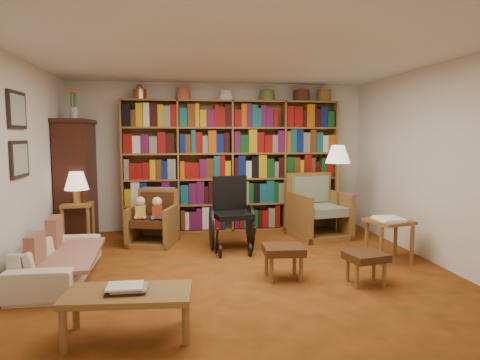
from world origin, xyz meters
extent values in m
plane|color=#904016|center=(0.00, 0.00, 0.00)|extent=(5.00, 5.00, 0.00)
plane|color=silver|center=(0.00, 0.00, 2.50)|extent=(5.00, 5.00, 0.00)
plane|color=white|center=(0.00, 2.50, 1.25)|extent=(5.00, 0.00, 5.00)
plane|color=white|center=(0.00, -2.50, 1.25)|extent=(5.00, 0.00, 5.00)
plane|color=white|center=(-2.50, 0.00, 1.25)|extent=(0.00, 5.00, 5.00)
plane|color=white|center=(2.50, 0.00, 1.25)|extent=(0.00, 5.00, 5.00)
cube|color=olive|center=(0.20, 2.34, 1.10)|extent=(3.60, 0.30, 2.20)
cube|color=#3E1910|center=(-2.25, 2.00, 0.90)|extent=(0.45, 0.90, 1.80)
cube|color=#3E1910|center=(-2.25, 2.00, 1.83)|extent=(0.50, 0.95, 0.06)
cylinder|color=silver|center=(-2.25, 2.00, 1.95)|extent=(0.12, 0.12, 0.18)
cube|color=black|center=(-2.48, 0.30, 1.90)|extent=(0.03, 0.52, 0.42)
cube|color=gray|center=(-2.46, 0.30, 1.90)|extent=(0.01, 0.44, 0.34)
cube|color=black|center=(-2.48, 0.30, 1.35)|extent=(0.03, 0.52, 0.42)
cube|color=gray|center=(-2.46, 0.30, 1.35)|extent=(0.01, 0.44, 0.34)
imported|color=beige|center=(-2.05, 0.09, 0.24)|extent=(1.63, 0.65, 0.47)
cube|color=#C8B992|center=(-2.00, 0.09, 0.30)|extent=(0.82, 1.44, 0.04)
cube|color=maroon|center=(-2.18, 0.44, 0.45)|extent=(0.15, 0.39, 0.39)
cube|color=maroon|center=(-2.18, -0.26, 0.45)|extent=(0.12, 0.35, 0.35)
cube|color=olive|center=(-2.15, 1.53, 0.62)|extent=(0.45, 0.45, 0.04)
cylinder|color=olive|center=(-2.32, 1.36, 0.30)|extent=(0.05, 0.05, 0.60)
cylinder|color=olive|center=(-1.98, 1.36, 0.30)|extent=(0.05, 0.05, 0.60)
cylinder|color=olive|center=(-2.32, 1.71, 0.30)|extent=(0.05, 0.05, 0.60)
cylinder|color=olive|center=(-1.98, 1.71, 0.30)|extent=(0.05, 0.05, 0.60)
cylinder|color=gold|center=(-2.15, 1.53, 0.74)|extent=(0.11, 0.11, 0.19)
cone|color=white|center=(-2.15, 1.53, 0.97)|extent=(0.34, 0.34, 0.26)
cube|color=olive|center=(-1.09, 1.52, 0.04)|extent=(0.80, 0.82, 0.07)
cube|color=olive|center=(-1.38, 1.52, 0.29)|extent=(0.24, 0.66, 0.57)
cube|color=olive|center=(-0.80, 1.52, 0.29)|extent=(0.24, 0.66, 0.57)
cube|color=olive|center=(-1.09, 1.82, 0.40)|extent=(0.64, 0.24, 0.80)
cube|color=#472B12|center=(-1.09, 1.49, 0.36)|extent=(0.63, 0.67, 0.11)
cube|color=#472B12|center=(-1.09, 1.76, 0.59)|extent=(0.50, 0.22, 0.34)
cube|color=#CC3665|center=(-1.09, 1.85, 0.64)|extent=(0.50, 0.18, 0.36)
cube|color=olive|center=(1.50, 1.59, 0.04)|extent=(0.94, 0.97, 0.09)
cube|color=olive|center=(1.14, 1.59, 0.36)|extent=(0.23, 0.84, 0.71)
cube|color=olive|center=(1.86, 1.59, 0.36)|extent=(0.23, 0.84, 0.71)
cube|color=olive|center=(1.50, 1.96, 0.50)|extent=(0.81, 0.23, 1.00)
cube|color=gray|center=(1.50, 1.56, 0.45)|extent=(0.74, 0.80, 0.13)
cube|color=gray|center=(1.50, 1.89, 0.74)|extent=(0.63, 0.22, 0.42)
cube|color=black|center=(0.03, 1.02, 0.50)|extent=(0.59, 0.59, 0.07)
cube|color=black|center=(0.03, 1.27, 0.78)|extent=(0.51, 0.15, 0.50)
cylinder|color=black|center=(-0.25, 1.13, 0.31)|extent=(0.03, 0.63, 0.63)
cylinder|color=black|center=(0.31, 1.13, 0.31)|extent=(0.03, 0.63, 0.63)
cylinder|color=black|center=(-0.17, 0.71, 0.09)|extent=(0.03, 0.18, 0.18)
cylinder|color=black|center=(0.24, 0.71, 0.09)|extent=(0.03, 0.18, 0.18)
cylinder|color=gold|center=(1.78, 1.57, 0.01)|extent=(0.25, 0.25, 0.03)
cylinder|color=gold|center=(1.78, 1.57, 0.62)|extent=(0.03, 0.03, 1.24)
cone|color=white|center=(1.78, 1.57, 1.33)|extent=(0.39, 0.39, 0.28)
cube|color=olive|center=(1.98, 0.25, 0.51)|extent=(0.61, 0.61, 0.04)
cylinder|color=olive|center=(1.78, 0.04, 0.25)|extent=(0.05, 0.05, 0.49)
cylinder|color=olive|center=(2.19, 0.04, 0.25)|extent=(0.05, 0.05, 0.49)
cylinder|color=olive|center=(1.78, 0.45, 0.25)|extent=(0.05, 0.05, 0.49)
cylinder|color=olive|center=(2.19, 0.45, 0.25)|extent=(0.05, 0.05, 0.49)
cube|color=white|center=(1.98, 0.25, 0.55)|extent=(0.40, 0.45, 0.03)
cube|color=#472B12|center=(0.46, -0.26, 0.33)|extent=(0.47, 0.40, 0.09)
cylinder|color=olive|center=(0.29, -0.39, 0.15)|extent=(0.04, 0.04, 0.29)
cylinder|color=olive|center=(0.62, -0.39, 0.15)|extent=(0.04, 0.04, 0.29)
cylinder|color=olive|center=(0.29, -0.12, 0.15)|extent=(0.04, 0.04, 0.29)
cylinder|color=olive|center=(0.62, -0.12, 0.15)|extent=(0.04, 0.04, 0.29)
cube|color=#472B12|center=(1.30, -0.56, 0.31)|extent=(0.48, 0.43, 0.08)
cylinder|color=olive|center=(1.15, -0.68, 0.13)|extent=(0.04, 0.04, 0.27)
cylinder|color=olive|center=(1.45, -0.68, 0.13)|extent=(0.04, 0.04, 0.27)
cylinder|color=olive|center=(1.15, -0.44, 0.13)|extent=(0.04, 0.04, 0.27)
cylinder|color=olive|center=(1.45, -0.44, 0.13)|extent=(0.04, 0.04, 0.27)
cube|color=olive|center=(-1.12, -1.44, 0.35)|extent=(1.03, 0.57, 0.05)
cylinder|color=olive|center=(-1.57, -1.64, 0.16)|extent=(0.06, 0.06, 0.33)
cylinder|color=olive|center=(-0.66, -1.64, 0.16)|extent=(0.06, 0.06, 0.33)
cylinder|color=olive|center=(-1.57, -1.23, 0.16)|extent=(0.06, 0.06, 0.33)
cylinder|color=olive|center=(-0.66, -1.23, 0.16)|extent=(0.06, 0.06, 0.33)
cube|color=brown|center=(-1.12, -1.44, 0.40)|extent=(0.30, 0.24, 0.05)
camera|label=1|loc=(-0.71, -4.84, 1.62)|focal=32.00mm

